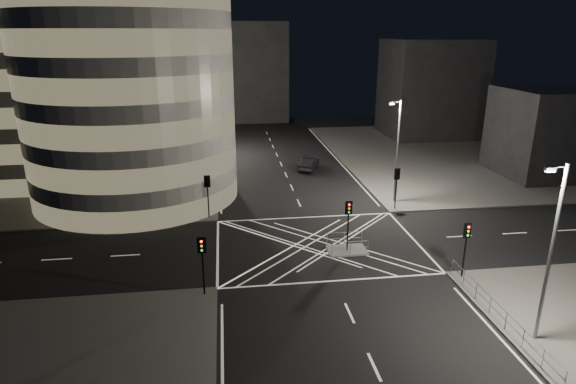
{
  "coord_description": "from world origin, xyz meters",
  "views": [
    {
      "loc": [
        -7.09,
        -34.68,
        16.27
      ],
      "look_at": [
        -1.82,
        4.65,
        3.0
      ],
      "focal_mm": 30.0,
      "sensor_mm": 36.0,
      "label": 1
    }
  ],
  "objects": [
    {
      "name": "office_tower_curved",
      "position": [
        -20.74,
        18.74,
        12.65
      ],
      "size": [
        30.0,
        29.0,
        27.2
      ],
      "color": "gray",
      "rests_on": "sidewalk_far_left"
    },
    {
      "name": "building_right_far",
      "position": [
        26.0,
        40.0,
        7.65
      ],
      "size": [
        14.0,
        12.0,
        15.0
      ],
      "primitive_type": "cube",
      "color": "black",
      "rests_on": "sidewalk_far_right"
    },
    {
      "name": "central_island",
      "position": [
        2.0,
        -1.5,
        0.07
      ],
      "size": [
        3.0,
        2.0,
        0.15
      ],
      "primitive_type": "cube",
      "color": "slate",
      "rests_on": "ground"
    },
    {
      "name": "sedan",
      "position": [
        3.07,
        21.84,
        0.77
      ],
      "size": [
        3.38,
        4.94,
        1.54
      ],
      "primitive_type": "imported",
      "rotation": [
        0.0,
        0.0,
        2.73
      ],
      "color": "black",
      "rests_on": "ground"
    },
    {
      "name": "building_far_end",
      "position": [
        -4.0,
        58.0,
        9.0
      ],
      "size": [
        18.0,
        8.0,
        18.0
      ],
      "primitive_type": "cube",
      "color": "black",
      "rests_on": "ground"
    },
    {
      "name": "sidewalk_far_right",
      "position": [
        29.0,
        27.0,
        0.07
      ],
      "size": [
        42.0,
        42.0,
        0.15
      ],
      "primitive_type": "cube",
      "color": "#4A4846",
      "rests_on": "ground"
    },
    {
      "name": "tree_a",
      "position": [
        -10.5,
        9.0,
        4.08
      ],
      "size": [
        3.84,
        3.84,
        6.15
      ],
      "color": "black",
      "rests_on": "sidewalk_far_left"
    },
    {
      "name": "traffic_signal_island",
      "position": [
        2.0,
        -1.5,
        2.91
      ],
      "size": [
        0.55,
        0.22,
        4.0
      ],
      "color": "black",
      "rests_on": "central_island"
    },
    {
      "name": "tree_d",
      "position": [
        -10.5,
        27.0,
        5.57
      ],
      "size": [
        4.65,
        4.65,
        8.11
      ],
      "color": "black",
      "rests_on": "sidewalk_far_left"
    },
    {
      "name": "tree_e",
      "position": [
        -10.5,
        33.0,
        4.0
      ],
      "size": [
        4.13,
        4.13,
        6.24
      ],
      "color": "black",
      "rests_on": "sidewalk_far_left"
    },
    {
      "name": "traffic_signal_fl",
      "position": [
        -8.8,
        6.8,
        2.91
      ],
      "size": [
        0.55,
        0.22,
        4.0
      ],
      "color": "black",
      "rests_on": "sidewalk_far_left"
    },
    {
      "name": "traffic_signal_nr",
      "position": [
        8.8,
        -6.8,
        2.91
      ],
      "size": [
        0.55,
        0.22,
        4.0
      ],
      "color": "black",
      "rests_on": "sidewalk_near_right"
    },
    {
      "name": "railing_near_right",
      "position": [
        8.3,
        -12.15,
        0.7
      ],
      "size": [
        0.06,
        11.7,
        1.1
      ],
      "primitive_type": "cube",
      "color": "slate",
      "rests_on": "sidewalk_near_right"
    },
    {
      "name": "street_lamp_right_near",
      "position": [
        9.44,
        -14.0,
        5.54
      ],
      "size": [
        1.25,
        0.25,
        10.0
      ],
      "color": "slate",
      "rests_on": "sidewalk_near_right"
    },
    {
      "name": "tree_b",
      "position": [
        -10.5,
        15.0,
        5.2
      ],
      "size": [
        4.94,
        4.94,
        7.9
      ],
      "color": "black",
      "rests_on": "sidewalk_far_left"
    },
    {
      "name": "ground",
      "position": [
        0.0,
        0.0,
        0.0
      ],
      "size": [
        120.0,
        120.0,
        0.0
      ],
      "primitive_type": "plane",
      "color": "black",
      "rests_on": "ground"
    },
    {
      "name": "office_block_rear",
      "position": [
        -22.0,
        42.0,
        11.15
      ],
      "size": [
        24.0,
        16.0,
        22.0
      ],
      "primitive_type": "cube",
      "color": "gray",
      "rests_on": "sidewalk_far_left"
    },
    {
      "name": "building_right_near",
      "position": [
        30.0,
        16.0,
        5.15
      ],
      "size": [
        10.0,
        10.0,
        10.0
      ],
      "primitive_type": "cube",
      "color": "black",
      "rests_on": "sidewalk_far_right"
    },
    {
      "name": "street_lamp_left_far",
      "position": [
        -9.44,
        30.0,
        5.54
      ],
      "size": [
        1.25,
        0.25,
        10.0
      ],
      "color": "slate",
      "rests_on": "sidewalk_far_left"
    },
    {
      "name": "railing_island_south",
      "position": [
        2.0,
        -2.4,
        0.7
      ],
      "size": [
        2.8,
        0.06,
        1.1
      ],
      "primitive_type": "cube",
      "color": "slate",
      "rests_on": "central_island"
    },
    {
      "name": "railing_island_north",
      "position": [
        2.0,
        -0.6,
        0.7
      ],
      "size": [
        2.8,
        0.06,
        1.1
      ],
      "primitive_type": "cube",
      "color": "slate",
      "rests_on": "central_island"
    },
    {
      "name": "street_lamp_left_near",
      "position": [
        -9.44,
        12.0,
        5.54
      ],
      "size": [
        1.25,
        0.25,
        10.0
      ],
      "color": "slate",
      "rests_on": "sidewalk_far_left"
    },
    {
      "name": "traffic_signal_nl",
      "position": [
        -8.8,
        -6.8,
        2.91
      ],
      "size": [
        0.55,
        0.22,
        4.0
      ],
      "color": "black",
      "rests_on": "sidewalk_near_left"
    },
    {
      "name": "traffic_signal_fr",
      "position": [
        8.8,
        6.8,
        2.91
      ],
      "size": [
        0.55,
        0.22,
        4.0
      ],
      "color": "black",
      "rests_on": "sidewalk_far_right"
    },
    {
      "name": "tree_c",
      "position": [
        -10.5,
        21.0,
        4.91
      ],
      "size": [
        4.78,
        4.78,
        7.52
      ],
      "color": "black",
      "rests_on": "sidewalk_far_left"
    },
    {
      "name": "sidewalk_far_left",
      "position": [
        -29.0,
        27.0,
        0.07
      ],
      "size": [
        42.0,
        42.0,
        0.15
      ],
      "primitive_type": "cube",
      "color": "#4A4846",
      "rests_on": "ground"
    },
    {
      "name": "street_lamp_right_far",
      "position": [
        9.44,
        9.0,
        5.54
      ],
      "size": [
        1.25,
        0.25,
        10.0
      ],
      "color": "slate",
      "rests_on": "sidewalk_far_right"
    }
  ]
}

